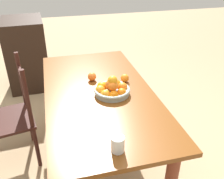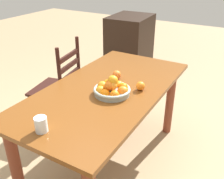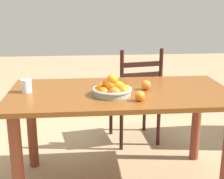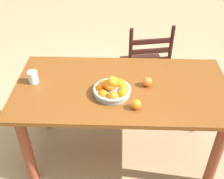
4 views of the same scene
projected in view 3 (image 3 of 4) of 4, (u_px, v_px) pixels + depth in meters
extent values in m
cube|color=brown|center=(121.00, 93.00, 2.36)|extent=(1.66, 0.85, 0.03)
cylinder|color=brown|center=(17.00, 165.00, 2.10)|extent=(0.08, 0.08, 0.73)
cylinder|color=brown|center=(32.00, 127.00, 2.71)|extent=(0.08, 0.08, 0.73)
cylinder|color=brown|center=(196.00, 121.00, 2.84)|extent=(0.08, 0.08, 0.73)
cube|color=black|center=(134.00, 99.00, 3.22)|extent=(0.51, 0.51, 0.03)
cylinder|color=black|center=(144.00, 112.00, 3.51)|extent=(0.04, 0.04, 0.43)
cylinder|color=black|center=(111.00, 115.00, 3.41)|extent=(0.04, 0.04, 0.43)
cylinder|color=black|center=(158.00, 125.00, 3.15)|extent=(0.04, 0.04, 0.43)
cylinder|color=black|center=(121.00, 129.00, 3.05)|extent=(0.04, 0.04, 0.43)
cylinder|color=black|center=(161.00, 76.00, 3.02)|extent=(0.04, 0.04, 0.52)
cylinder|color=black|center=(122.00, 78.00, 2.92)|extent=(0.04, 0.04, 0.52)
cube|color=black|center=(141.00, 85.00, 2.99)|extent=(0.35, 0.09, 0.04)
cube|color=black|center=(142.00, 75.00, 2.96)|extent=(0.35, 0.09, 0.04)
cube|color=black|center=(142.00, 64.00, 2.93)|extent=(0.35, 0.09, 0.04)
cylinder|color=#98A59D|center=(112.00, 92.00, 2.26)|extent=(0.27, 0.27, 0.04)
torus|color=#98A59D|center=(112.00, 89.00, 2.25)|extent=(0.28, 0.28, 0.02)
sphere|color=orange|center=(124.00, 90.00, 2.25)|extent=(0.08, 0.08, 0.08)
sphere|color=orange|center=(119.00, 87.00, 2.32)|extent=(0.09, 0.09, 0.09)
sphere|color=orange|center=(112.00, 86.00, 2.34)|extent=(0.08, 0.08, 0.08)
sphere|color=orange|center=(103.00, 88.00, 2.31)|extent=(0.08, 0.08, 0.08)
sphere|color=orange|center=(100.00, 90.00, 2.26)|extent=(0.08, 0.08, 0.08)
sphere|color=orange|center=(103.00, 92.00, 2.19)|extent=(0.07, 0.07, 0.07)
sphere|color=orange|center=(115.00, 93.00, 2.17)|extent=(0.09, 0.09, 0.09)
sphere|color=orange|center=(122.00, 92.00, 2.21)|extent=(0.08, 0.08, 0.08)
sphere|color=orange|center=(112.00, 79.00, 2.23)|extent=(0.08, 0.08, 0.08)
sphere|color=orange|center=(110.00, 84.00, 2.23)|extent=(0.07, 0.07, 0.07)
sphere|color=orange|center=(112.00, 83.00, 2.25)|extent=(0.08, 0.08, 0.08)
sphere|color=orange|center=(107.00, 83.00, 2.24)|extent=(0.07, 0.07, 0.07)
sphere|color=orange|center=(146.00, 85.00, 2.38)|extent=(0.07, 0.07, 0.07)
sphere|color=orange|center=(140.00, 96.00, 2.12)|extent=(0.07, 0.07, 0.07)
cylinder|color=silver|center=(26.00, 86.00, 2.32)|extent=(0.08, 0.08, 0.10)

